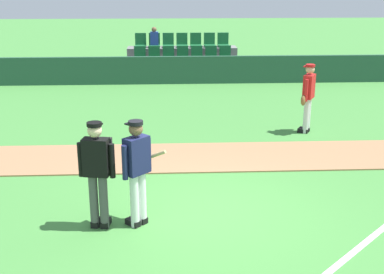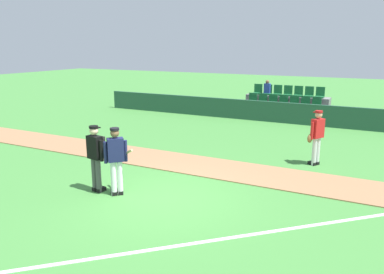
% 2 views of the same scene
% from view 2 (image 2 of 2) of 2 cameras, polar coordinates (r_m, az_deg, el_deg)
% --- Properties ---
extents(ground_plane, '(80.00, 80.00, 0.00)m').
position_cam_2_polar(ground_plane, '(9.88, -4.51, -8.92)').
color(ground_plane, '#42843A').
extents(infield_dirt_path, '(28.00, 1.89, 0.03)m').
position_cam_2_polar(infield_dirt_path, '(12.19, 2.42, -4.40)').
color(infield_dirt_path, '#9E704C').
rests_on(infield_dirt_path, ground).
extents(foul_line_chalk, '(8.69, 8.42, 0.01)m').
position_cam_2_polar(foul_line_chalk, '(8.36, 11.85, -13.48)').
color(foul_line_chalk, white).
rests_on(foul_line_chalk, ground).
extents(dugout_fence, '(20.00, 0.16, 1.02)m').
position_cam_2_polar(dugout_fence, '(19.50, 12.49, 3.59)').
color(dugout_fence, '#234C38').
rests_on(dugout_fence, ground).
extents(stadium_bleachers, '(4.45, 2.10, 1.90)m').
position_cam_2_polar(stadium_bleachers, '(20.90, 13.50, 4.12)').
color(stadium_bleachers, slate).
rests_on(stadium_bleachers, ground).
extents(batter_navy_jersey, '(0.74, 0.68, 1.76)m').
position_cam_2_polar(batter_navy_jersey, '(9.90, -11.13, -3.14)').
color(batter_navy_jersey, white).
rests_on(batter_navy_jersey, ground).
extents(umpire_home_plate, '(0.58, 0.35, 1.76)m').
position_cam_2_polar(umpire_home_plate, '(10.25, -14.00, -2.54)').
color(umpire_home_plate, '#4C4C4C').
rests_on(umpire_home_plate, ground).
extents(runner_red_jersey, '(0.47, 0.59, 1.76)m').
position_cam_2_polar(runner_red_jersey, '(12.77, 17.91, 0.18)').
color(runner_red_jersey, silver).
rests_on(runner_red_jersey, ground).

